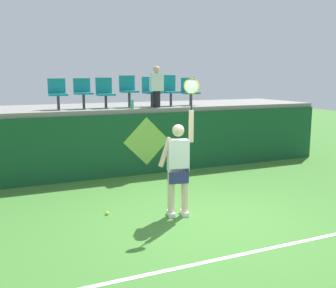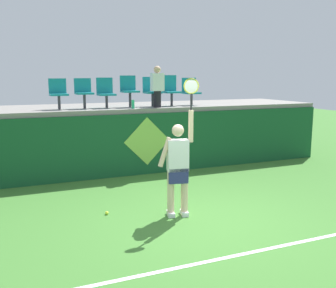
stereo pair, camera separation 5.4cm
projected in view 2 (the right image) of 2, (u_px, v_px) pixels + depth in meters
name	position (u px, v px, depth m)	size (l,w,h in m)	color
ground_plane	(205.00, 221.00, 6.94)	(40.00, 40.00, 0.00)	#3D752D
court_back_wall	(138.00, 144.00, 10.16)	(11.64, 0.20, 1.61)	#144C28
spectator_platform	(123.00, 108.00, 11.18)	(11.64, 2.68, 0.12)	gray
court_baseline_stripe	(249.00, 253.00, 5.69)	(10.48, 0.08, 0.01)	white
tennis_player	(178.00, 165.00, 7.07)	(0.74, 0.34, 2.54)	white
tennis_ball	(107.00, 213.00, 7.26)	(0.07, 0.07, 0.07)	#D1E533
water_bottle	(133.00, 104.00, 10.04)	(0.08, 0.08, 0.23)	#26B272
stadium_chair_0	(58.00, 92.00, 9.82)	(0.44, 0.42, 0.78)	#38383D
stadium_chair_1	(84.00, 91.00, 10.06)	(0.44, 0.42, 0.78)	#38383D
stadium_chair_2	(106.00, 92.00, 10.30)	(0.44, 0.42, 0.80)	#38383D
stadium_chair_3	(129.00, 89.00, 10.54)	(0.44, 0.42, 0.85)	#38383D
stadium_chair_4	(152.00, 90.00, 10.80)	(0.44, 0.42, 0.82)	#38383D
stadium_chair_5	(171.00, 89.00, 11.02)	(0.44, 0.42, 0.87)	#38383D
stadium_chair_6	(190.00, 90.00, 11.27)	(0.44, 0.42, 0.79)	#38383D
spectator_0	(157.00, 86.00, 10.38)	(0.34, 0.20, 1.11)	black
wall_signage_mount	(147.00, 174.00, 10.29)	(1.27, 0.01, 1.52)	#144C28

